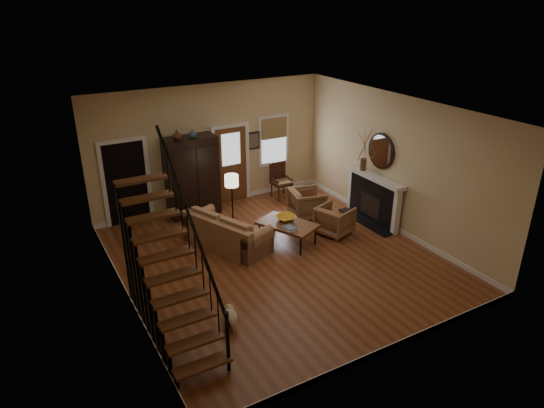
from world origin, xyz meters
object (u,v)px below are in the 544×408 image
armchair_right (307,204)px  side_chair (281,181)px  coffee_table (287,233)px  armchair_left (335,220)px  sofa (227,231)px  floor_lamp (232,203)px  armoire (192,177)px

armchair_right → side_chair: bearing=9.9°
coffee_table → armchair_left: armchair_left is taller
armchair_left → armchair_right: size_ratio=0.92×
armchair_left → armchair_right: bearing=-15.5°
armchair_left → armchair_right: 1.10m
side_chair → armchair_left: bearing=-90.3°
sofa → floor_lamp: 0.89m
sofa → armchair_left: size_ratio=2.64×
armchair_left → armchair_right: (-0.07, 1.09, 0.03)m
armoire → coffee_table: size_ratio=1.57×
armoire → floor_lamp: bearing=-71.5°
coffee_table → armchair_left: bearing=-6.7°
sofa → floor_lamp: bearing=33.4°
floor_lamp → side_chair: size_ratio=1.42×
floor_lamp → side_chair: floor_lamp is taller
armchair_right → armchair_left: bearing=-163.0°
floor_lamp → side_chair: 2.41m
armchair_left → armoire: bearing=23.4°
armchair_right → coffee_table: bearing=142.1°
armoire → side_chair: bearing=-4.5°
sofa → armchair_right: size_ratio=2.43×
coffee_table → armchair_left: (1.25, -0.15, 0.10)m
floor_lamp → side_chair: (2.08, 1.19, -0.22)m
side_chair → sofa: bearing=-143.7°
sofa → side_chair: side_chair is taller
armchair_right → side_chair: 1.47m
armoire → coffee_table: (1.29, -2.61, -0.79)m
armoire → sofa: armoire is taller
armchair_right → side_chair: size_ratio=0.83×
sofa → coffee_table: size_ratio=1.53×
armoire → floor_lamp: (0.47, -1.39, -0.32)m
armoire → armchair_right: (2.46, -1.66, -0.67)m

